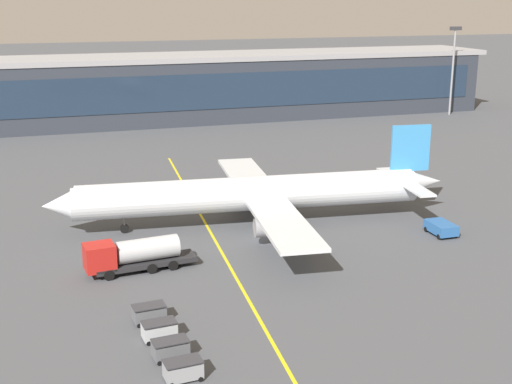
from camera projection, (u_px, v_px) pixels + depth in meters
name	position (u px, v px, depth m)	size (l,w,h in m)	color
ground_plane	(265.00, 238.00, 76.33)	(700.00, 700.00, 0.00)	#47494F
apron_lead_in_line	(213.00, 237.00, 76.55)	(0.30, 80.00, 0.01)	yellow
terminal_building	(49.00, 93.00, 139.37)	(192.64, 18.47, 13.82)	#2D333D
main_airliner	(252.00, 193.00, 79.88)	(47.04, 37.69, 11.08)	silver
fuel_tanker	(133.00, 255.00, 66.64)	(11.00, 3.57, 3.25)	#232326
pushback_tug	(441.00, 227.00, 77.31)	(2.34, 3.81, 1.40)	#285B9E
baggage_cart_0	(183.00, 369.00, 48.01)	(2.76, 1.80, 1.48)	gray
baggage_cart_1	(170.00, 349.00, 50.85)	(2.76, 1.80, 1.48)	#595B60
baggage_cart_2	(159.00, 330.00, 53.70)	(2.76, 1.80, 1.48)	#B2B7BC
baggage_cart_3	(149.00, 313.00, 56.54)	(2.76, 1.80, 1.48)	#595B60
apron_light_mast_0	(453.00, 63.00, 152.72)	(2.80, 0.50, 19.34)	gray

